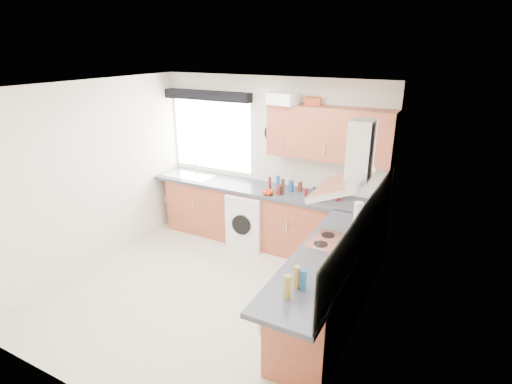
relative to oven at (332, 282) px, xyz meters
The scene contains 41 objects.
ground_plane 1.59m from the oven, 168.69° to the right, with size 3.60×3.60×0.00m, color beige.
ceiling 2.58m from the oven, 168.69° to the right, with size 3.60×3.60×0.02m, color white.
wall_back 2.28m from the oven, 135.00° to the left, with size 3.60×0.02×2.50m, color silver.
wall_front 2.71m from the oven, 125.54° to the right, with size 3.60×0.02×2.50m, color silver.
wall_left 3.41m from the oven, behind, with size 0.02×3.60×2.50m, color silver.
wall_right 0.93m from the oven, 45.00° to the right, with size 0.02×3.60×2.50m, color silver.
window 3.16m from the oven, 149.70° to the left, with size 1.40×0.02×1.10m, color white.
window_blind 3.40m from the oven, 151.23° to the left, with size 1.50×0.18×0.14m, color black.
splashback 0.81m from the oven, ahead, with size 0.01×3.00×0.54m, color white.
base_cab_back 2.01m from the oven, 142.90° to the left, with size 3.00×0.58×0.86m, color brown.
base_cab_corner 1.20m from the oven, 90.00° to the left, with size 0.60×0.60×0.86m, color brown.
base_cab_right 0.15m from the oven, 86.19° to the right, with size 0.58×2.10×0.86m, color brown.
worktop_back 1.98m from the oven, 141.34° to the left, with size 3.60×0.62×0.05m, color #2F3137.
worktop_right 0.55m from the oven, 90.00° to the right, with size 0.62×2.42×0.05m, color #2F3137.
sink 3.12m from the oven, 157.02° to the left, with size 0.84×0.46×0.10m, color silver, non-canonical shape.
oven is the anchor object (origin of this frame).
hob_plate 0.49m from the oven, 90.00° to the left, with size 0.52×0.52×0.01m, color silver.
extractor_hood 1.35m from the oven, ahead, with size 0.52×0.78×0.66m, color silver, non-canonical shape.
upper_cabinets 1.99m from the oven, 112.54° to the left, with size 1.70×0.35×0.70m, color brown.
washing_machine 2.00m from the oven, 145.72° to the left, with size 0.57×0.55×0.83m, color white.
wall_clock 2.41m from the oven, 134.80° to the left, with size 0.28×0.28×0.04m, color black.
casserole 2.49m from the oven, 134.53° to the left, with size 0.38×0.27×0.16m, color white.
storage_box 2.42m from the oven, 120.62° to the left, with size 0.21×0.18×0.10m, color #C34923.
utensil_pot 1.54m from the oven, 104.04° to the left, with size 0.09×0.09×0.12m, color gray.
kitchen_roll 0.92m from the oven, 84.50° to the left, with size 0.11×0.11×0.24m, color white.
tomato_cluster 1.71m from the oven, 142.24° to the left, with size 0.15×0.15×0.07m, color #9F1F08, non-canonical shape.
jar_0 1.75m from the oven, 136.99° to the left, with size 0.06×0.06×0.25m, color navy.
jar_1 1.41m from the oven, 106.18° to the left, with size 0.07×0.07×0.25m, color #561512.
jar_2 1.52m from the oven, 123.79° to the left, with size 0.05×0.05×0.11m, color maroon.
jar_3 1.58m from the oven, 109.88° to the left, with size 0.07×0.07×0.09m, color olive.
jar_4 1.33m from the oven, 116.81° to the left, with size 0.05×0.05×0.22m, color #372A1E.
jar_5 1.86m from the oven, 139.33° to the left, with size 0.04×0.04×0.21m, color #50211C.
jar_6 1.69m from the oven, 135.11° to the left, with size 0.06×0.06×0.22m, color #372A1E.
jar_7 1.66m from the oven, 137.50° to the left, with size 0.06×0.06×0.14m, color maroon.
jar_8 1.55m from the oven, 111.98° to the left, with size 0.05×0.05×0.23m, color #163E18.
jar_9 1.72m from the oven, 125.30° to the left, with size 0.06×0.06×0.14m, color maroon.
jar_10 1.60m from the oven, 118.47° to the left, with size 0.05×0.05×0.10m, color navy.
jar_11 1.74m from the oven, 129.69° to the left, with size 0.07×0.07×0.16m, color navy.
bottle_0 1.28m from the oven, 93.27° to the right, with size 0.06×0.06×0.21m, color olive.
bottle_1 1.13m from the oven, 89.29° to the right, with size 0.06×0.06×0.19m, color navy.
bottle_2 1.14m from the oven, 92.94° to the right, with size 0.05×0.05×0.21m, color olive.
Camera 1 is at (2.53, -3.48, 2.91)m, focal length 28.00 mm.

